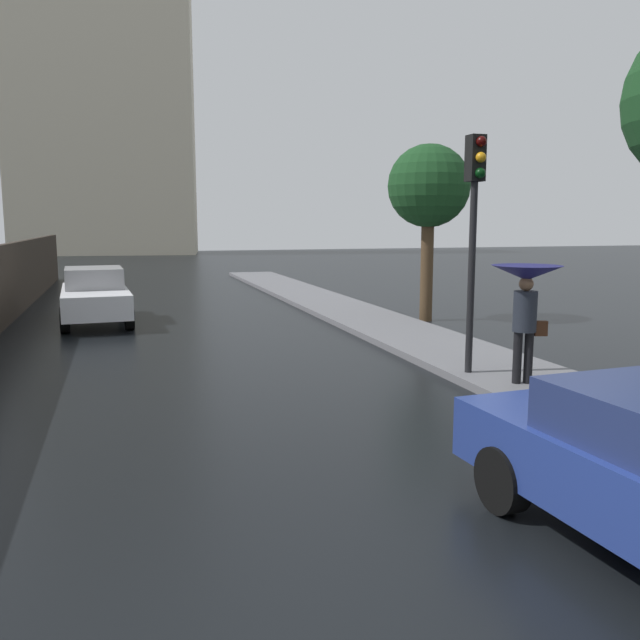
{
  "coord_description": "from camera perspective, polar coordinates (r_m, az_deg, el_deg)",
  "views": [
    {
      "loc": [
        -1.31,
        -3.59,
        2.69
      ],
      "look_at": [
        1.72,
        6.4,
        1.14
      ],
      "focal_mm": 36.84,
      "sensor_mm": 36.0,
      "label": 1
    }
  ],
  "objects": [
    {
      "name": "traffic_light",
      "position": [
        11.31,
        13.26,
        9.36
      ],
      "size": [
        0.26,
        0.39,
        3.97
      ],
      "color": "black",
      "rests_on": "sidewalk_strip"
    },
    {
      "name": "pedestrian_with_umbrella_far",
      "position": [
        10.81,
        17.48,
        2.62
      ],
      "size": [
        1.1,
        1.1,
        1.89
      ],
      "rotation": [
        0.0,
        0.0,
        -0.25
      ],
      "color": "black",
      "rests_on": "sidewalk_strip"
    },
    {
      "name": "street_tree_mid",
      "position": [
        18.21,
        9.42,
        11.22
      ],
      "size": [
        2.22,
        2.22,
        4.77
      ],
      "color": "#4C3823",
      "rests_on": "ground"
    },
    {
      "name": "distant_tower",
      "position": [
        61.15,
        -18.52,
        21.08
      ],
      "size": [
        15.61,
        9.17,
        38.9
      ],
      "color": "beige",
      "rests_on": "ground"
    },
    {
      "name": "car_white_near_kerb",
      "position": [
        18.63,
        -18.96,
        2.04
      ],
      "size": [
        1.95,
        4.38,
        1.48
      ],
      "rotation": [
        0.0,
        0.0,
        3.2
      ],
      "color": "silver",
      "rests_on": "ground"
    }
  ]
}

